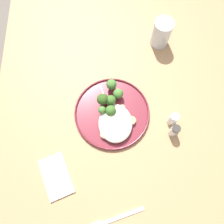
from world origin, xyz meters
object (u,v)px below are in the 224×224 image
(seared_scallop_on_noodles, at_px, (122,108))
(folded_napkin, at_px, (56,176))
(broccoli_floret_near_rim, at_px, (111,100))
(broccoli_floret_front_edge, at_px, (103,99))
(seared_scallop_tilted_round, at_px, (105,134))
(seared_scallop_right_edge, at_px, (122,124))
(broccoli_floret_left_leaning, at_px, (111,85))
(pepper_shaker, at_px, (174,131))
(broccoli_floret_tall_stalk, at_px, (118,94))
(seared_scallop_rear_pale, at_px, (114,126))
(dinner_fork, at_px, (116,218))
(seared_scallop_front_small, at_px, (131,121))
(dinner_plate, at_px, (112,113))
(water_glass, at_px, (161,34))
(salt_shaker, at_px, (173,119))
(broccoli_floret_right_tilted, at_px, (111,111))
(broccoli_floret_split_head, at_px, (102,110))

(seared_scallop_on_noodles, height_order, folded_napkin, seared_scallop_on_noodles)
(broccoli_floret_near_rim, relative_size, broccoli_floret_front_edge, 0.87)
(seared_scallop_tilted_round, relative_size, broccoli_floret_front_edge, 0.51)
(seared_scallop_right_edge, relative_size, broccoli_floret_left_leaning, 0.46)
(seared_scallop_on_noodles, bearing_deg, pepper_shaker, 62.21)
(seared_scallop_tilted_round, relative_size, broccoli_floret_tall_stalk, 0.64)
(seared_scallop_rear_pale, relative_size, dinner_fork, 0.19)
(seared_scallop_front_small, relative_size, seared_scallop_tilted_round, 1.07)
(dinner_plate, distance_m, broccoli_floret_tall_stalk, 0.08)
(broccoli_floret_tall_stalk, relative_size, broccoli_floret_near_rim, 0.91)
(folded_napkin, bearing_deg, broccoli_floret_front_edge, 147.80)
(dinner_plate, bearing_deg, water_glass, 146.77)
(seared_scallop_rear_pale, relative_size, folded_napkin, 0.23)
(broccoli_floret_near_rim, bearing_deg, salt_shaker, 71.43)
(seared_scallop_tilted_round, relative_size, seared_scallop_right_edge, 1.28)
(dinner_plate, bearing_deg, seared_scallop_right_edge, 36.75)
(seared_scallop_front_small, height_order, seared_scallop_right_edge, seared_scallop_right_edge)
(seared_scallop_front_small, bearing_deg, seared_scallop_on_noodles, -147.88)
(broccoli_floret_front_edge, xyz_separation_m, folded_napkin, (0.27, -0.17, -0.05))
(broccoli_floret_right_tilted, relative_size, broccoli_floret_front_edge, 0.87)
(broccoli_floret_right_tilted, bearing_deg, seared_scallop_front_small, 66.30)
(seared_scallop_front_small, distance_m, broccoli_floret_left_leaning, 0.16)
(seared_scallop_front_small, height_order, broccoli_floret_left_leaning, broccoli_floret_left_leaning)
(seared_scallop_tilted_round, height_order, broccoli_floret_right_tilted, broccoli_floret_right_tilted)
(broccoli_floret_front_edge, xyz_separation_m, water_glass, (-0.28, 0.25, 0.00))
(broccoli_floret_tall_stalk, bearing_deg, pepper_shaker, 53.42)
(seared_scallop_on_noodles, relative_size, dinner_fork, 0.12)
(broccoli_floret_right_tilted, relative_size, broccoli_floret_tall_stalk, 1.09)
(broccoli_floret_right_tilted, bearing_deg, water_glass, 146.40)
(seared_scallop_rear_pale, bearing_deg, seared_scallop_tilted_round, -49.05)
(salt_shaker, bearing_deg, folded_napkin, -65.95)
(broccoli_floret_left_leaning, distance_m, folded_napkin, 0.39)
(broccoli_floret_right_tilted, distance_m, water_glass, 0.39)
(seared_scallop_tilted_round, xyz_separation_m, seared_scallop_right_edge, (-0.04, 0.07, 0.00))
(broccoli_floret_tall_stalk, bearing_deg, seared_scallop_tilted_round, -19.87)
(dinner_fork, bearing_deg, water_glass, 163.27)
(seared_scallop_right_edge, bearing_deg, salt_shaker, 93.55)
(broccoli_floret_right_tilted, bearing_deg, broccoli_floret_tall_stalk, 156.53)
(dinner_plate, xyz_separation_m, broccoli_floret_right_tilted, (0.00, -0.00, 0.04))
(broccoli_floret_right_tilted, xyz_separation_m, water_glass, (-0.33, 0.22, 0.01))
(broccoli_floret_tall_stalk, bearing_deg, seared_scallop_on_noodles, 15.01)
(seared_scallop_front_small, xyz_separation_m, folded_napkin, (0.19, -0.28, -0.02))
(seared_scallop_rear_pale, height_order, broccoli_floret_split_head, broccoli_floret_split_head)
(pepper_shaker, bearing_deg, broccoli_floret_tall_stalk, -126.58)
(seared_scallop_on_noodles, bearing_deg, seared_scallop_right_edge, -1.14)
(broccoli_floret_left_leaning, relative_size, water_glass, 0.46)
(seared_scallop_front_small, relative_size, seared_scallop_on_noodles, 1.57)
(dinner_plate, height_order, broccoli_floret_tall_stalk, broccoli_floret_tall_stalk)
(broccoli_floret_split_head, xyz_separation_m, broccoli_floret_near_rim, (-0.04, 0.03, 0.00))
(seared_scallop_rear_pale, distance_m, salt_shaker, 0.22)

